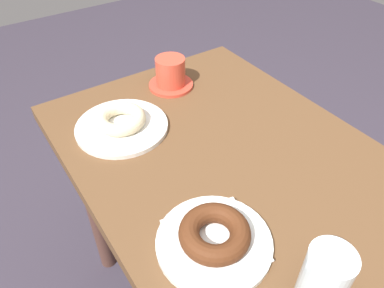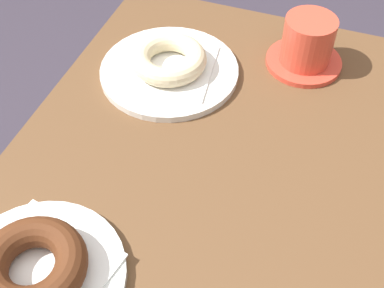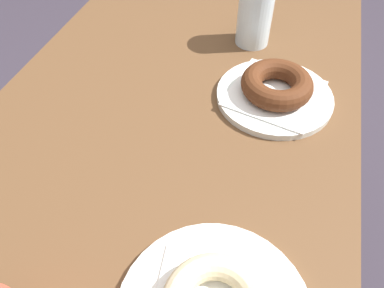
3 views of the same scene
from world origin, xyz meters
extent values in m
cylinder|color=#4D3027|center=(-0.48, -0.24, 0.33)|extent=(0.06, 0.06, 0.67)
cylinder|color=#4D3027|center=(-0.48, 0.24, 0.33)|extent=(0.06, 0.06, 0.67)
cylinder|color=silver|center=(-0.34, -0.16, 0.71)|extent=(0.22, 0.22, 0.01)
cube|color=white|center=(-0.34, -0.16, 0.72)|extent=(0.15, 0.15, 0.00)
torus|color=beige|center=(-0.34, -0.16, 0.74)|extent=(0.12, 0.12, 0.03)
cylinder|color=silver|center=(0.05, -0.16, 0.71)|extent=(0.20, 0.20, 0.01)
cube|color=white|center=(0.05, -0.16, 0.72)|extent=(0.17, 0.17, 0.00)
torus|color=#4C2613|center=(0.05, -0.16, 0.74)|extent=(0.12, 0.12, 0.04)
cylinder|color=#D3402E|center=(-0.43, 0.04, 0.71)|extent=(0.12, 0.12, 0.01)
cylinder|color=#CD432F|center=(-0.43, 0.04, 0.75)|extent=(0.08, 0.08, 0.08)
cylinder|color=black|center=(-0.43, 0.04, 0.79)|extent=(0.07, 0.07, 0.00)
camera|label=1|loc=(0.33, -0.40, 1.26)|focal=34.44mm
camera|label=2|loc=(0.24, 0.09, 1.24)|focal=47.54mm
camera|label=3|loc=(-0.47, -0.17, 1.15)|focal=35.08mm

